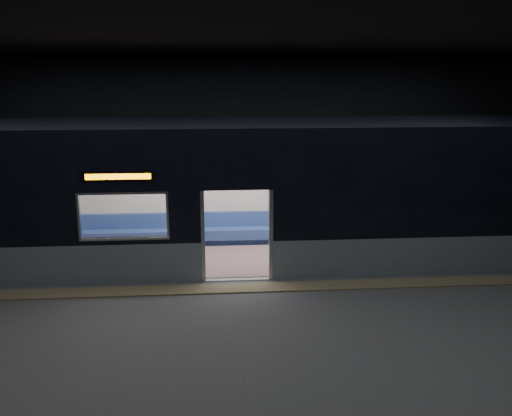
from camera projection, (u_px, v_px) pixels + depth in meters
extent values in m
cube|color=#47494C|center=(240.00, 300.00, 10.99)|extent=(24.00, 14.00, 0.01)
cube|color=black|center=(238.00, 44.00, 9.76)|extent=(24.00, 14.00, 0.04)
cube|color=black|center=(229.00, 136.00, 17.12)|extent=(24.00, 0.04, 5.00)
cube|color=black|center=(287.00, 379.00, 3.63)|extent=(24.00, 0.04, 5.00)
cube|color=#8C7F59|center=(239.00, 288.00, 11.51)|extent=(22.80, 0.50, 0.03)
cube|color=gray|center=(10.00, 267.00, 11.54)|extent=(8.30, 0.12, 0.90)
cube|color=gray|center=(451.00, 255.00, 12.26)|extent=(8.30, 0.12, 0.90)
cube|color=black|center=(2.00, 194.00, 11.15)|extent=(8.30, 0.12, 2.30)
cube|color=black|center=(458.00, 186.00, 11.87)|extent=(8.30, 0.12, 2.30)
cube|color=black|center=(237.00, 163.00, 11.37)|extent=(1.40, 0.12, 1.15)
cube|color=#B7BABC|center=(203.00, 237.00, 11.70)|extent=(0.08, 0.14, 2.05)
cube|color=#B7BABC|center=(271.00, 235.00, 11.81)|extent=(0.08, 0.14, 2.05)
cube|color=black|center=(118.00, 176.00, 11.16)|extent=(1.50, 0.04, 0.18)
cube|color=#FF9900|center=(118.00, 176.00, 11.16)|extent=(1.34, 0.03, 0.12)
cube|color=beige|center=(232.00, 183.00, 14.40)|extent=(18.00, 0.12, 3.20)
cube|color=black|center=(234.00, 125.00, 12.60)|extent=(18.00, 3.00, 0.15)
cube|color=gray|center=(235.00, 257.00, 13.40)|extent=(17.76, 2.76, 0.04)
cube|color=beige|center=(234.00, 164.00, 12.82)|extent=(17.76, 2.76, 0.10)
cube|color=#2F4888|center=(233.00, 235.00, 14.43)|extent=(11.00, 0.48, 0.41)
cube|color=#2F4888|center=(233.00, 219.00, 14.51)|extent=(11.00, 0.10, 0.40)
cube|color=#6F5158|center=(89.00, 268.00, 12.04)|extent=(4.40, 0.48, 0.41)
cube|color=#6F5158|center=(379.00, 260.00, 12.54)|extent=(4.40, 0.48, 0.41)
cylinder|color=silver|center=(194.00, 226.00, 11.95)|extent=(0.04, 0.04, 2.26)
cylinder|color=silver|center=(197.00, 202.00, 14.14)|extent=(0.04, 0.04, 2.26)
cylinder|color=silver|center=(279.00, 225.00, 12.09)|extent=(0.04, 0.04, 2.26)
cylinder|color=silver|center=(269.00, 201.00, 14.28)|extent=(0.04, 0.04, 2.26)
cylinder|color=silver|center=(233.00, 173.00, 13.97)|extent=(11.00, 0.03, 0.03)
cube|color=black|center=(356.00, 225.00, 14.37)|extent=(0.18, 0.50, 0.17)
cube|color=black|center=(365.00, 225.00, 14.39)|extent=(0.18, 0.50, 0.17)
cylinder|color=black|center=(358.00, 237.00, 14.22)|extent=(0.12, 0.12, 0.43)
cylinder|color=black|center=(366.00, 237.00, 14.23)|extent=(0.12, 0.12, 0.43)
cube|color=pink|center=(358.00, 222.00, 14.57)|extent=(0.42, 0.23, 0.21)
cylinder|color=pink|center=(359.00, 208.00, 14.51)|extent=(0.41, 0.41, 0.55)
sphere|color=tan|center=(360.00, 194.00, 14.39)|extent=(0.22, 0.22, 0.22)
sphere|color=black|center=(359.00, 192.00, 14.42)|extent=(0.23, 0.23, 0.23)
cube|color=black|center=(361.00, 220.00, 14.26)|extent=(0.32, 0.29, 0.14)
cube|color=white|center=(320.00, 187.00, 14.53)|extent=(0.97, 0.03, 0.63)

